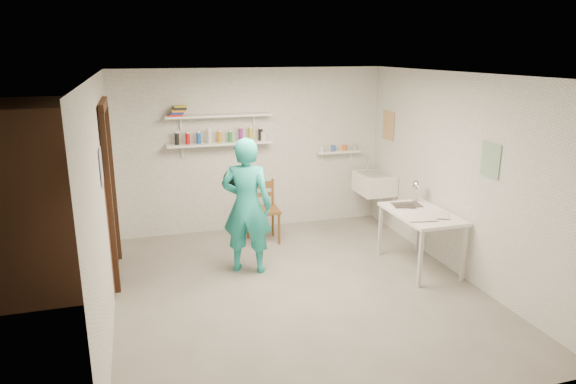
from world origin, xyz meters
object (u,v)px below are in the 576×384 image
object	(u,v)px
wall_clock	(235,180)
work_table	(420,240)
belfast_sink	(374,183)
wooden_chair	(263,210)
man	(247,206)
desk_lamp	(417,185)

from	to	relation	value
wall_clock	work_table	bearing A→B (deg)	5.91
belfast_sink	work_table	world-z (taller)	belfast_sink
belfast_sink	wooden_chair	distance (m)	1.78
man	work_table	bearing A→B (deg)	-169.77
wall_clock	desk_lamp	distance (m)	2.37
wooden_chair	work_table	distance (m)	2.19
wooden_chair	desk_lamp	distance (m)	2.14
desk_lamp	wall_clock	bearing A→B (deg)	172.94
wall_clock	man	bearing A→B (deg)	-41.12
wooden_chair	desk_lamp	size ratio (longest dim) A/B	6.81
work_table	man	bearing A→B (deg)	165.79
man	wooden_chair	bearing A→B (deg)	-90.45
man	wooden_chair	world-z (taller)	man
work_table	wooden_chair	bearing A→B (deg)	138.84
belfast_sink	man	distance (m)	2.41
wall_clock	work_table	distance (m)	2.40
wooden_chair	work_table	size ratio (longest dim) A/B	0.85
belfast_sink	wooden_chair	size ratio (longest dim) A/B	0.65
wall_clock	work_table	size ratio (longest dim) A/B	0.28
work_table	belfast_sink	bearing A→B (deg)	85.90
belfast_sink	man	xyz separation A→B (m)	(-2.18, -1.01, 0.13)
man	desk_lamp	xyz separation A→B (m)	(2.25, -0.09, 0.11)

